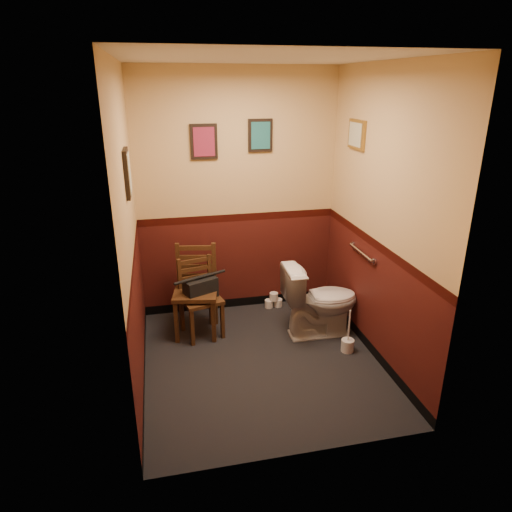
{
  "coord_description": "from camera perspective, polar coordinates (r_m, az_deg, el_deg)",
  "views": [
    {
      "loc": [
        -0.85,
        -3.65,
        2.52
      ],
      "look_at": [
        0.0,
        0.25,
        1.0
      ],
      "focal_mm": 32.0,
      "sensor_mm": 36.0,
      "label": 1
    }
  ],
  "objects": [
    {
      "name": "wall_right",
      "position": [
        4.31,
        15.23,
        4.31
      ],
      "size": [
        0.0,
        2.4,
        2.7
      ],
      "primitive_type": "cube",
      "rotation": [
        1.57,
        0.0,
        -1.57
      ],
      "color": "#451410",
      "rests_on": "ground"
    },
    {
      "name": "wall_left",
      "position": [
        3.85,
        -15.42,
        2.33
      ],
      "size": [
        0.0,
        2.4,
        2.7
      ],
      "primitive_type": "cube",
      "rotation": [
        1.57,
        0.0,
        1.57
      ],
      "color": "#451410",
      "rests_on": "ground"
    },
    {
      "name": "toilet",
      "position": [
        4.84,
        8.03,
        -5.55
      ],
      "size": [
        0.8,
        0.45,
        0.77
      ],
      "primitive_type": "imported",
      "rotation": [
        0.0,
        0.0,
        1.56
      ],
      "color": "white",
      "rests_on": "floor"
    },
    {
      "name": "chair_right",
      "position": [
        4.83,
        -7.03,
        -5.19
      ],
      "size": [
        0.47,
        0.47,
        0.83
      ],
      "rotation": [
        0.0,
        0.0,
        0.24
      ],
      "color": "#543119",
      "rests_on": "floor"
    },
    {
      "name": "wall_front",
      "position": [
        2.85,
        6.24,
        -3.58
      ],
      "size": [
        2.2,
        0.0,
        2.7
      ],
      "primitive_type": "cube",
      "rotation": [
        -1.57,
        0.0,
        0.0
      ],
      "color": "#451410",
      "rests_on": "ground"
    },
    {
      "name": "framed_print_left",
      "position": [
        3.82,
        -15.77,
        9.95
      ],
      "size": [
        0.04,
        0.3,
        0.38
      ],
      "color": "black",
      "rests_on": "wall_left"
    },
    {
      "name": "framed_print_right",
      "position": [
        4.7,
        12.46,
        14.62
      ],
      "size": [
        0.04,
        0.34,
        0.28
      ],
      "color": "olive",
      "rests_on": "wall_right"
    },
    {
      "name": "floor",
      "position": [
        4.52,
        0.69,
        -13.05
      ],
      "size": [
        2.2,
        2.4,
        0.0
      ],
      "primitive_type": "cube",
      "color": "black",
      "rests_on": "ground"
    },
    {
      "name": "chair_left",
      "position": [
        4.85,
        -7.51,
        -4.3
      ],
      "size": [
        0.52,
        0.52,
        0.95
      ],
      "rotation": [
        0.0,
        0.0,
        -0.18
      ],
      "color": "#543119",
      "rests_on": "floor"
    },
    {
      "name": "framed_print_back_b",
      "position": [
        4.98,
        0.55,
        14.84
      ],
      "size": [
        0.26,
        0.04,
        0.34
      ],
      "color": "black",
      "rests_on": "wall_back"
    },
    {
      "name": "ceiling",
      "position": [
        3.76,
        0.89,
        23.56
      ],
      "size": [
        2.2,
        2.4,
        0.0
      ],
      "primitive_type": "cube",
      "rotation": [
        3.14,
        0.0,
        0.0
      ],
      "color": "silver",
      "rests_on": "ground"
    },
    {
      "name": "wall_back",
      "position": [
        5.07,
        -2.31,
        7.46
      ],
      "size": [
        2.2,
        0.0,
        2.7
      ],
      "primitive_type": "cube",
      "rotation": [
        1.57,
        0.0,
        0.0
      ],
      "color": "#451410",
      "rests_on": "ground"
    },
    {
      "name": "tp_stack",
      "position": [
        5.49,
        2.22,
        -5.63
      ],
      "size": [
        0.21,
        0.11,
        0.18
      ],
      "color": "silver",
      "rests_on": "floor"
    },
    {
      "name": "grab_bar",
      "position": [
        4.63,
        13.05,
        0.43
      ],
      "size": [
        0.05,
        0.56,
        0.06
      ],
      "color": "silver",
      "rests_on": "wall_right"
    },
    {
      "name": "framed_print_back_a",
      "position": [
        4.89,
        -6.53,
        14.01
      ],
      "size": [
        0.28,
        0.04,
        0.36
      ],
      "color": "black",
      "rests_on": "wall_back"
    },
    {
      "name": "toilet_brush",
      "position": [
        4.73,
        11.38,
        -10.8
      ],
      "size": [
        0.13,
        0.13,
        0.46
      ],
      "color": "silver",
      "rests_on": "floor"
    },
    {
      "name": "handbag",
      "position": [
        4.74,
        -6.94,
        -4.01
      ],
      "size": [
        0.37,
        0.29,
        0.25
      ],
      "rotation": [
        0.0,
        0.0,
        0.41
      ],
      "color": "black",
      "rests_on": "chair_right"
    }
  ]
}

